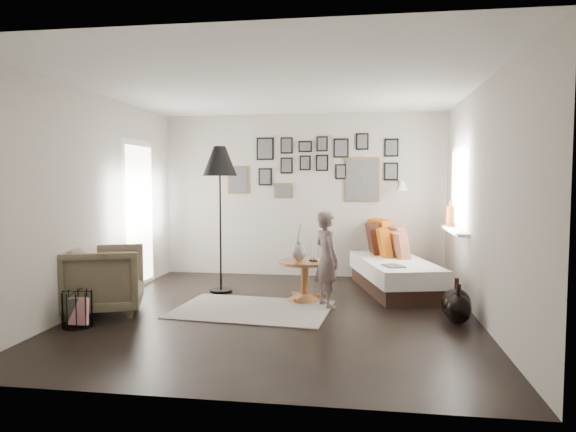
# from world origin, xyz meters

# --- Properties ---
(ground) EXTENTS (4.80, 4.80, 0.00)m
(ground) POSITION_xyz_m (0.00, 0.00, 0.00)
(ground) COLOR black
(ground) RESTS_ON ground
(wall_back) EXTENTS (4.50, 0.00, 4.50)m
(wall_back) POSITION_xyz_m (0.00, 2.40, 1.30)
(wall_back) COLOR #AFA699
(wall_back) RESTS_ON ground
(wall_front) EXTENTS (4.50, 0.00, 4.50)m
(wall_front) POSITION_xyz_m (0.00, -2.40, 1.30)
(wall_front) COLOR #AFA699
(wall_front) RESTS_ON ground
(wall_left) EXTENTS (0.00, 4.80, 4.80)m
(wall_left) POSITION_xyz_m (-2.25, 0.00, 1.30)
(wall_left) COLOR #AFA699
(wall_left) RESTS_ON ground
(wall_right) EXTENTS (0.00, 4.80, 4.80)m
(wall_right) POSITION_xyz_m (2.25, 0.00, 1.30)
(wall_right) COLOR #AFA699
(wall_right) RESTS_ON ground
(ceiling) EXTENTS (4.80, 4.80, 0.00)m
(ceiling) POSITION_xyz_m (0.00, 0.00, 2.60)
(ceiling) COLOR white
(ceiling) RESTS_ON wall_back
(door_left) EXTENTS (0.00, 2.14, 2.14)m
(door_left) POSITION_xyz_m (-2.23, 1.20, 1.05)
(door_left) COLOR white
(door_left) RESTS_ON wall_left
(window_right) EXTENTS (0.15, 1.32, 1.30)m
(window_right) POSITION_xyz_m (2.18, 1.34, 0.93)
(window_right) COLOR white
(window_right) RESTS_ON wall_right
(gallery_wall) EXTENTS (2.74, 0.03, 1.08)m
(gallery_wall) POSITION_xyz_m (0.29, 2.38, 1.74)
(gallery_wall) COLOR brown
(gallery_wall) RESTS_ON wall_back
(wall_sconce) EXTENTS (0.18, 0.36, 0.16)m
(wall_sconce) POSITION_xyz_m (1.55, 2.13, 1.46)
(wall_sconce) COLOR white
(wall_sconce) RESTS_ON wall_back
(rug) EXTENTS (1.91, 1.42, 0.01)m
(rug) POSITION_xyz_m (-0.32, 0.11, 0.01)
(rug) COLOR beige
(rug) RESTS_ON ground
(pedestal_table) EXTENTS (0.66, 0.66, 0.52)m
(pedestal_table) POSITION_xyz_m (0.24, 0.66, 0.24)
(pedestal_table) COLOR brown
(pedestal_table) RESTS_ON ground
(vase) EXTENTS (0.19, 0.19, 0.47)m
(vase) POSITION_xyz_m (0.16, 0.68, 0.66)
(vase) COLOR black
(vase) RESTS_ON pedestal_table
(candles) EXTENTS (0.11, 0.11, 0.24)m
(candles) POSITION_xyz_m (0.35, 0.66, 0.63)
(candles) COLOR black
(candles) RESTS_ON pedestal_table
(daybed) EXTENTS (1.28, 2.09, 0.96)m
(daybed) POSITION_xyz_m (1.42, 1.49, 0.30)
(daybed) COLOR black
(daybed) RESTS_ON ground
(magazine_on_daybed) EXTENTS (0.32, 0.36, 0.02)m
(magazine_on_daybed) POSITION_xyz_m (1.37, 0.84, 0.45)
(magazine_on_daybed) COLOR black
(magazine_on_daybed) RESTS_ON daybed
(armchair) EXTENTS (1.09, 1.08, 0.78)m
(armchair) POSITION_xyz_m (-2.00, -0.26, 0.39)
(armchair) COLOR brown
(armchair) RESTS_ON ground
(armchair_cushion) EXTENTS (0.45, 0.46, 0.16)m
(armchair_cushion) POSITION_xyz_m (-1.97, -0.21, 0.48)
(armchair_cushion) COLOR white
(armchair_cushion) RESTS_ON armchair
(floor_lamp) EXTENTS (0.47, 0.47, 2.01)m
(floor_lamp) POSITION_xyz_m (-0.96, 1.01, 1.73)
(floor_lamp) COLOR black
(floor_lamp) RESTS_ON ground
(magazine_basket) EXTENTS (0.34, 0.34, 0.38)m
(magazine_basket) POSITION_xyz_m (-2.00, -0.85, 0.19)
(magazine_basket) COLOR black
(magazine_basket) RESTS_ON ground
(demijohn_large) EXTENTS (0.32, 0.32, 0.48)m
(demijohn_large) POSITION_xyz_m (2.00, -0.03, 0.18)
(demijohn_large) COLOR black
(demijohn_large) RESTS_ON ground
(demijohn_small) EXTENTS (0.28, 0.28, 0.43)m
(demijohn_small) POSITION_xyz_m (2.00, -0.15, 0.16)
(demijohn_small) COLOR black
(demijohn_small) RESTS_ON ground
(child) EXTENTS (0.46, 0.51, 1.17)m
(child) POSITION_xyz_m (0.54, 0.39, 0.59)
(child) COLOR #655250
(child) RESTS_ON ground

